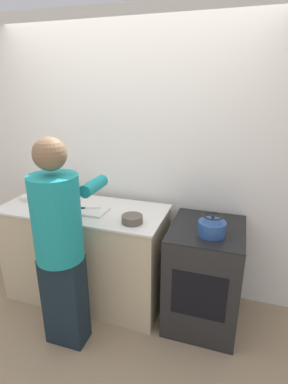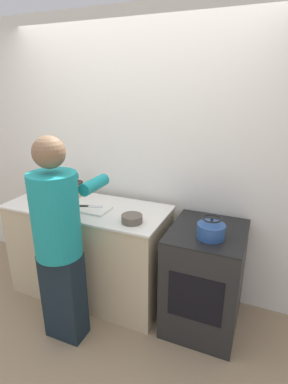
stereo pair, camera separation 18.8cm
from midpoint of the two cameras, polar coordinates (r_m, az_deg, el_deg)
ground_plane at (r=2.88m, az=-5.29°, el=-23.34°), size 12.00×12.00×0.00m
wall_back at (r=2.86m, az=0.87°, el=6.23°), size 8.00×0.05×2.60m
counter at (r=2.96m, az=-8.48°, el=-11.00°), size 1.49×0.65×0.93m
oven at (r=2.67m, az=13.49°, el=-15.68°), size 0.59×0.67×0.89m
person at (r=2.31m, az=-13.61°, el=-8.44°), size 0.39×0.63×1.65m
cutting_board at (r=2.66m, az=-8.21°, el=-3.22°), size 0.34×0.21×0.02m
knife at (r=2.69m, az=-8.20°, el=-2.73°), size 0.21×0.10×0.01m
kettle at (r=2.30m, az=14.97°, el=-6.92°), size 0.21×0.21×0.16m
bowl_prep at (r=3.08m, az=-18.32°, el=-0.51°), size 0.13×0.13×0.05m
bowl_mixing at (r=2.39m, az=-0.06°, el=-5.16°), size 0.17×0.17×0.06m
canister_jar at (r=3.01m, az=-11.18°, el=0.58°), size 0.15×0.15×0.14m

